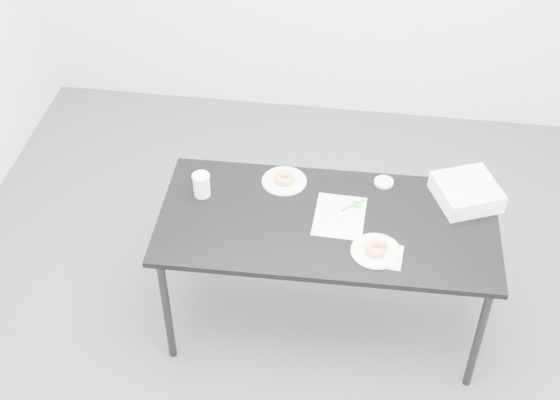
# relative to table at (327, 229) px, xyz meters

# --- Properties ---
(floor) EXTENTS (4.00, 4.00, 0.00)m
(floor) POSITION_rel_table_xyz_m (-0.18, -0.02, -0.69)
(floor) COLOR #48494D
(floor) RESTS_ON ground
(table) EXTENTS (1.65, 0.80, 0.74)m
(table) POSITION_rel_table_xyz_m (0.00, 0.00, 0.00)
(table) COLOR black
(table) RESTS_ON floor
(scorecard) EXTENTS (0.25, 0.31, 0.00)m
(scorecard) POSITION_rel_table_xyz_m (0.05, 0.03, 0.06)
(scorecard) COLOR white
(scorecard) RESTS_ON table
(logo_patch) EXTENTS (0.05, 0.05, 0.00)m
(logo_patch) POSITION_rel_table_xyz_m (0.13, 0.13, 0.06)
(logo_patch) COLOR green
(logo_patch) RESTS_ON scorecard
(pen) EXTENTS (0.11, 0.10, 0.01)m
(pen) POSITION_rel_table_xyz_m (0.11, 0.12, 0.06)
(pen) COLOR #0E9C8A
(pen) RESTS_ON scorecard
(napkin) EXTENTS (0.17, 0.17, 0.00)m
(napkin) POSITION_rel_table_xyz_m (0.28, -0.20, 0.06)
(napkin) COLOR white
(napkin) RESTS_ON table
(plate_near) EXTENTS (0.23, 0.23, 0.01)m
(plate_near) POSITION_rel_table_xyz_m (0.24, -0.18, 0.06)
(plate_near) COLOR white
(plate_near) RESTS_ON napkin
(donut_near) EXTENTS (0.13, 0.13, 0.04)m
(donut_near) POSITION_rel_table_xyz_m (0.24, -0.18, 0.08)
(donut_near) COLOR #D58F43
(donut_near) RESTS_ON plate_near
(plate_far) EXTENTS (0.23, 0.23, 0.01)m
(plate_far) POSITION_rel_table_xyz_m (-0.25, 0.25, 0.06)
(plate_far) COLOR white
(plate_far) RESTS_ON table
(donut_far) EXTENTS (0.13, 0.13, 0.04)m
(donut_far) POSITION_rel_table_xyz_m (-0.25, 0.25, 0.08)
(donut_far) COLOR #D58F43
(donut_far) RESTS_ON plate_far
(coffee_cup) EXTENTS (0.08, 0.08, 0.12)m
(coffee_cup) POSITION_rel_table_xyz_m (-0.64, 0.10, 0.12)
(coffee_cup) COLOR white
(coffee_cup) RESTS_ON table
(cup_lid) EXTENTS (0.10, 0.10, 0.01)m
(cup_lid) POSITION_rel_table_xyz_m (0.26, 0.31, 0.06)
(cup_lid) COLOR white
(cup_lid) RESTS_ON table
(bakery_box) EXTENTS (0.37, 0.37, 0.09)m
(bakery_box) POSITION_rel_table_xyz_m (0.66, 0.24, 0.10)
(bakery_box) COLOR white
(bakery_box) RESTS_ON table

